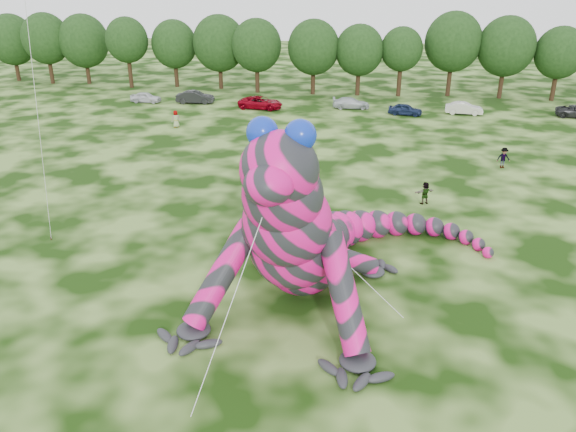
% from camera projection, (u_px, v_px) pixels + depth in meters
% --- Properties ---
extents(ground, '(240.00, 240.00, 0.00)m').
position_uv_depth(ground, '(377.00, 390.00, 21.36)').
color(ground, '#16330A').
rests_on(ground, ground).
extents(inflatable_gecko, '(18.47, 21.11, 9.62)m').
position_uv_depth(inflatable_gecko, '(311.00, 194.00, 27.08)').
color(inflatable_gecko, '#E40F7D').
rests_on(inflatable_gecko, ground).
extents(tree_0, '(6.91, 6.22, 9.51)m').
position_uv_depth(tree_0, '(13.00, 48.00, 81.70)').
color(tree_0, black).
rests_on(tree_0, ground).
extents(tree_1, '(6.74, 6.07, 9.81)m').
position_uv_depth(tree_1, '(47.00, 48.00, 79.59)').
color(tree_1, black).
rests_on(tree_1, ground).
extents(tree_2, '(7.04, 6.34, 9.64)m').
position_uv_depth(tree_2, '(85.00, 49.00, 79.42)').
color(tree_2, black).
rests_on(tree_2, ground).
extents(tree_3, '(5.81, 5.23, 9.44)m').
position_uv_depth(tree_3, '(128.00, 53.00, 76.77)').
color(tree_3, black).
rests_on(tree_3, ground).
extents(tree_4, '(6.22, 5.60, 9.06)m').
position_uv_depth(tree_4, '(175.00, 54.00, 77.37)').
color(tree_4, black).
rests_on(tree_4, ground).
extents(tree_5, '(7.16, 6.44, 9.80)m').
position_uv_depth(tree_5, '(220.00, 52.00, 75.94)').
color(tree_5, black).
rests_on(tree_5, ground).
extents(tree_6, '(6.52, 5.86, 9.49)m').
position_uv_depth(tree_6, '(257.00, 56.00, 73.53)').
color(tree_6, black).
rests_on(tree_6, ground).
extents(tree_7, '(6.68, 6.01, 9.48)m').
position_uv_depth(tree_7, '(313.00, 57.00, 72.46)').
color(tree_7, black).
rests_on(tree_7, ground).
extents(tree_8, '(6.14, 5.53, 8.94)m').
position_uv_depth(tree_8, '(359.00, 60.00, 71.80)').
color(tree_8, black).
rests_on(tree_8, ground).
extents(tree_9, '(5.27, 4.74, 8.68)m').
position_uv_depth(tree_9, '(401.00, 62.00, 71.34)').
color(tree_9, black).
rests_on(tree_9, ground).
extents(tree_10, '(7.09, 6.38, 10.50)m').
position_uv_depth(tree_10, '(452.00, 54.00, 71.09)').
color(tree_10, black).
rests_on(tree_10, ground).
extents(tree_11, '(7.01, 6.31, 10.07)m').
position_uv_depth(tree_11, '(505.00, 58.00, 69.82)').
color(tree_11, black).
rests_on(tree_11, ground).
extents(tree_12, '(5.99, 5.39, 8.97)m').
position_uv_depth(tree_12, '(558.00, 64.00, 68.64)').
color(tree_12, black).
rests_on(tree_12, ground).
extents(car_0, '(3.74, 1.53, 1.27)m').
position_uv_depth(car_0, '(146.00, 97.00, 69.11)').
color(car_0, silver).
rests_on(car_0, ground).
extents(car_1, '(4.73, 2.08, 1.51)m').
position_uv_depth(car_1, '(195.00, 97.00, 68.60)').
color(car_1, black).
rests_on(car_1, ground).
extents(car_2, '(5.35, 2.79, 1.44)m').
position_uv_depth(car_2, '(261.00, 103.00, 65.81)').
color(car_2, maroon).
rests_on(car_2, ground).
extents(car_3, '(4.50, 2.25, 1.25)m').
position_uv_depth(car_3, '(351.00, 103.00, 66.07)').
color(car_3, '#B4BBBE').
rests_on(car_3, ground).
extents(car_4, '(3.94, 2.04, 1.28)m').
position_uv_depth(car_4, '(405.00, 109.00, 62.91)').
color(car_4, '#162243').
rests_on(car_4, ground).
extents(car_5, '(4.20, 1.71, 1.36)m').
position_uv_depth(car_5, '(464.00, 108.00, 63.23)').
color(car_5, beige).
rests_on(car_5, ground).
extents(spectator_4, '(1.02, 0.94, 1.74)m').
position_uv_depth(spectator_4, '(176.00, 119.00, 57.76)').
color(spectator_4, gray).
rests_on(spectator_4, ground).
extents(spectator_2, '(1.22, 0.88, 1.71)m').
position_uv_depth(spectator_2, '(504.00, 158.00, 45.57)').
color(spectator_2, gray).
rests_on(spectator_2, ground).
extents(spectator_0, '(0.82, 0.78, 1.88)m').
position_uv_depth(spectator_0, '(295.00, 173.00, 41.77)').
color(spectator_0, gray).
rests_on(spectator_0, ground).
extents(spectator_5, '(1.49, 1.14, 1.57)m').
position_uv_depth(spectator_5, '(425.00, 193.00, 38.44)').
color(spectator_5, gray).
rests_on(spectator_5, ground).
extents(spectator_1, '(0.96, 0.88, 1.60)m').
position_uv_depth(spectator_1, '(299.00, 171.00, 42.75)').
color(spectator_1, gray).
rests_on(spectator_1, ground).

